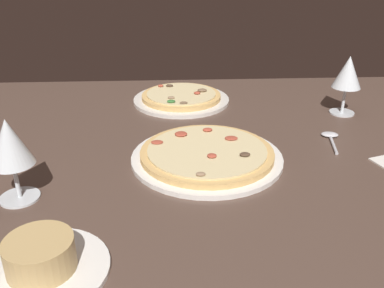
{
  "coord_description": "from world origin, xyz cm",
  "views": [
    {
      "loc": [
        1.17,
        84.48,
        46.11
      ],
      "look_at": [
        -3.07,
        1.76,
        7.0
      ],
      "focal_mm": 40.3,
      "sensor_mm": 36.0,
      "label": 1
    }
  ],
  "objects_px": {
    "wine_glass_near": "(9,145)",
    "ramekin_on_saucer": "(41,261)",
    "spoon": "(331,137)",
    "pizza_main": "(207,155)",
    "wine_glass_far": "(348,74)",
    "pizza_side": "(181,98)"
  },
  "relations": [
    {
      "from": "pizza_side",
      "to": "wine_glass_near",
      "type": "distance_m",
      "value": 0.6
    },
    {
      "from": "wine_glass_far",
      "to": "pizza_side",
      "type": "bearing_deg",
      "value": -14.95
    },
    {
      "from": "pizza_main",
      "to": "wine_glass_far",
      "type": "height_order",
      "value": "wine_glass_far"
    },
    {
      "from": "pizza_main",
      "to": "wine_glass_near",
      "type": "bearing_deg",
      "value": 20.8
    },
    {
      "from": "pizza_main",
      "to": "wine_glass_near",
      "type": "xyz_separation_m",
      "value": [
        0.35,
        0.13,
        0.09
      ]
    },
    {
      "from": "pizza_main",
      "to": "ramekin_on_saucer",
      "type": "relative_size",
      "value": 1.71
    },
    {
      "from": "ramekin_on_saucer",
      "to": "wine_glass_far",
      "type": "distance_m",
      "value": 0.87
    },
    {
      "from": "ramekin_on_saucer",
      "to": "wine_glass_near",
      "type": "xyz_separation_m",
      "value": [
        0.09,
        -0.2,
        0.09
      ]
    },
    {
      "from": "ramekin_on_saucer",
      "to": "spoon",
      "type": "height_order",
      "value": "ramekin_on_saucer"
    },
    {
      "from": "wine_glass_far",
      "to": "spoon",
      "type": "xyz_separation_m",
      "value": [
        0.09,
        0.16,
        -0.1
      ]
    },
    {
      "from": "pizza_main",
      "to": "wine_glass_near",
      "type": "distance_m",
      "value": 0.39
    },
    {
      "from": "wine_glass_far",
      "to": "wine_glass_near",
      "type": "distance_m",
      "value": 0.83
    },
    {
      "from": "pizza_main",
      "to": "ramekin_on_saucer",
      "type": "distance_m",
      "value": 0.42
    },
    {
      "from": "wine_glass_near",
      "to": "ramekin_on_saucer",
      "type": "bearing_deg",
      "value": 115.04
    },
    {
      "from": "pizza_main",
      "to": "wine_glass_near",
      "type": "relative_size",
      "value": 2.08
    },
    {
      "from": "wine_glass_near",
      "to": "spoon",
      "type": "distance_m",
      "value": 0.69
    },
    {
      "from": "ramekin_on_saucer",
      "to": "wine_glass_near",
      "type": "bearing_deg",
      "value": -64.96
    },
    {
      "from": "pizza_main",
      "to": "spoon",
      "type": "distance_m",
      "value": 0.31
    },
    {
      "from": "spoon",
      "to": "wine_glass_near",
      "type": "bearing_deg",
      "value": 19.1
    },
    {
      "from": "wine_glass_far",
      "to": "pizza_main",
      "type": "bearing_deg",
      "value": 33.41
    },
    {
      "from": "wine_glass_near",
      "to": "spoon",
      "type": "xyz_separation_m",
      "value": [
        -0.65,
        -0.22,
        -0.1
      ]
    },
    {
      "from": "pizza_side",
      "to": "spoon",
      "type": "bearing_deg",
      "value": 140.97
    }
  ]
}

